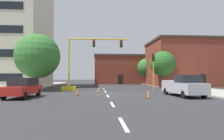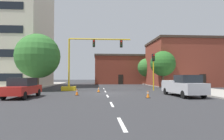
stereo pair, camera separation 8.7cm
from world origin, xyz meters
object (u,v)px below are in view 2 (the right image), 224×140
(traffic_signal_gantry, at_px, (78,73))
(tree_right_mid, at_px, (163,64))
(traffic_cone_roadside_c, at_px, (148,94))
(tree_right_far, at_px, (147,68))
(tree_left_near, at_px, (38,56))
(sedan_red_near_left, at_px, (22,88))
(traffic_cone_roadside_b, at_px, (99,90))
(pickup_truck_silver, at_px, (183,86))
(traffic_light_pole_right, at_px, (153,64))
(traffic_cone_roadside_a, at_px, (77,92))

(traffic_signal_gantry, distance_m, tree_right_mid, 13.99)
(tree_right_mid, relative_size, traffic_cone_roadside_c, 8.81)
(tree_right_far, bearing_deg, tree_left_near, -138.72)
(tree_right_far, relative_size, traffic_cone_roadside_c, 8.53)
(tree_right_far, relative_size, sedan_red_near_left, 1.23)
(tree_right_mid, xyz_separation_m, traffic_cone_roadside_b, (-10.30, -7.97, -3.56))
(pickup_truck_silver, relative_size, sedan_red_near_left, 1.20)
(pickup_truck_silver, bearing_deg, tree_right_mid, 79.35)
(tree_right_mid, height_order, traffic_cone_roadside_c, tree_right_mid)
(traffic_light_pole_right, distance_m, tree_left_near, 15.11)
(tree_right_far, height_order, traffic_cone_roadside_c, tree_right_far)
(traffic_cone_roadside_c, bearing_deg, pickup_truck_silver, 16.92)
(tree_right_mid, relative_size, traffic_cone_roadside_a, 8.89)
(tree_right_mid, xyz_separation_m, traffic_cone_roadside_c, (-6.09, -14.22, -3.54))
(traffic_light_pole_right, distance_m, sedan_red_near_left, 16.18)
(traffic_cone_roadside_b, bearing_deg, tree_right_mid, 37.73)
(tree_right_far, distance_m, traffic_cone_roadside_a, 26.35)
(tree_right_mid, bearing_deg, tree_left_near, -165.23)
(traffic_cone_roadside_a, xyz_separation_m, traffic_cone_roadside_b, (2.13, 3.53, -0.02))
(traffic_cone_roadside_c, bearing_deg, traffic_cone_roadside_a, 156.78)
(tree_right_mid, xyz_separation_m, pickup_truck_silver, (-2.47, -13.12, -2.89))
(traffic_light_pole_right, xyz_separation_m, pickup_truck_silver, (0.61, -7.73, -2.55))
(sedan_red_near_left, height_order, traffic_cone_roadside_b, sedan_red_near_left)
(traffic_light_pole_right, relative_size, tree_right_mid, 0.82)
(traffic_light_pole_right, xyz_separation_m, traffic_cone_roadside_c, (-3.01, -8.83, -3.20))
(tree_right_far, bearing_deg, traffic_light_pole_right, -101.20)
(tree_right_mid, bearing_deg, traffic_light_pole_right, -119.74)
(tree_left_near, xyz_separation_m, traffic_cone_roadside_b, (7.84, -3.19, -4.17))
(tree_left_near, distance_m, traffic_cone_roadside_a, 9.74)
(traffic_cone_roadside_a, bearing_deg, traffic_light_pole_right, 33.14)
(traffic_cone_roadside_b, bearing_deg, pickup_truck_silver, -33.31)
(tree_right_far, height_order, traffic_cone_roadside_b, tree_right_far)
(traffic_cone_roadside_a, distance_m, traffic_cone_roadside_c, 6.91)
(traffic_light_pole_right, bearing_deg, traffic_cone_roadside_a, -146.86)
(tree_right_far, distance_m, sedan_red_near_left, 30.16)
(tree_right_far, distance_m, traffic_cone_roadside_c, 26.56)
(pickup_truck_silver, bearing_deg, traffic_signal_gantry, 142.02)
(traffic_light_pole_right, bearing_deg, tree_right_far, 78.80)
(traffic_cone_roadside_b, xyz_separation_m, traffic_cone_roadside_c, (4.21, -6.25, 0.02))
(tree_right_far, distance_m, traffic_cone_roadside_b, 22.27)
(tree_left_near, distance_m, sedan_red_near_left, 9.28)
(traffic_cone_roadside_b, relative_size, traffic_cone_roadside_c, 0.93)
(traffic_light_pole_right, xyz_separation_m, tree_left_near, (-15.07, 0.61, 0.95))
(traffic_light_pole_right, height_order, tree_left_near, tree_left_near)
(tree_left_near, xyz_separation_m, tree_right_far, (18.38, 16.14, -0.78))
(traffic_signal_gantry, xyz_separation_m, tree_right_mid, (13.00, 4.90, 1.63))
(pickup_truck_silver, relative_size, traffic_cone_roadside_c, 8.27)
(traffic_cone_roadside_a, bearing_deg, sedan_red_near_left, -158.74)
(tree_right_mid, height_order, traffic_cone_roadside_a, tree_right_mid)
(traffic_signal_gantry, height_order, traffic_cone_roadside_b, traffic_signal_gantry)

